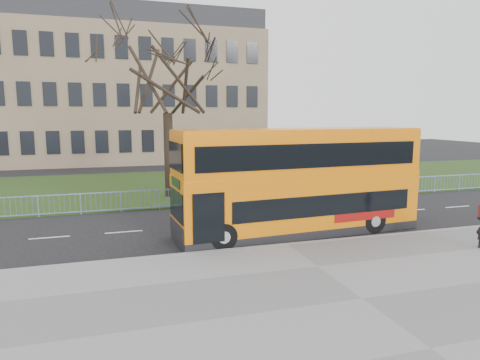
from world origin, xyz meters
name	(u,v)px	position (x,y,z in m)	size (l,w,h in m)	color
ground	(273,236)	(0.00, 0.00, 0.00)	(120.00, 120.00, 0.00)	black
pavement	(362,301)	(0.00, -6.75, 0.06)	(80.00, 10.50, 0.12)	slate
kerb	(287,245)	(0.00, -1.55, 0.07)	(80.00, 0.20, 0.14)	gray
grass_verge	(203,184)	(0.00, 14.30, 0.04)	(80.00, 15.40, 0.08)	#1C3413
guard_railing	(231,196)	(0.00, 6.60, 0.55)	(40.00, 0.12, 1.10)	#7E9EE0
bare_tree	(167,96)	(-3.00, 10.00, 6.17)	(8.53, 8.53, 12.19)	black
civic_building	(121,98)	(-5.00, 35.00, 7.00)	(30.00, 15.00, 14.00)	#7A634D
yellow_bus	(299,179)	(1.25, 0.16, 2.38)	(10.75, 3.22, 4.44)	orange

